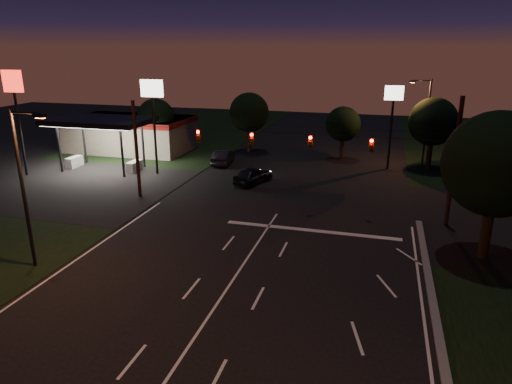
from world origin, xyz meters
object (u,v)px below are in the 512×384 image
(utility_pole_right, at_px, (445,225))
(tree_right_near, at_px, (497,165))
(car_oncoming_a, at_px, (253,175))
(car_oncoming_b, at_px, (223,157))

(utility_pole_right, height_order, tree_right_near, tree_right_near)
(tree_right_near, bearing_deg, car_oncoming_a, 147.32)
(car_oncoming_a, bearing_deg, tree_right_near, 166.80)
(car_oncoming_a, bearing_deg, car_oncoming_b, -30.79)
(car_oncoming_a, relative_size, car_oncoming_b, 0.96)
(tree_right_near, relative_size, car_oncoming_a, 1.96)
(car_oncoming_a, distance_m, car_oncoming_b, 7.90)
(utility_pole_right, relative_size, car_oncoming_b, 1.92)
(utility_pole_right, bearing_deg, tree_right_near, -72.47)
(tree_right_near, xyz_separation_m, car_oncoming_a, (-17.48, 11.21, -4.91))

